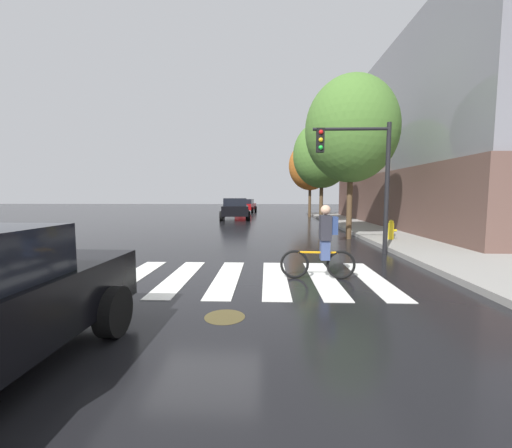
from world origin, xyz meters
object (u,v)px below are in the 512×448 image
(street_tree_near, at_px, (351,130))
(manhole_cover, at_px, (225,317))
(street_tree_far, at_px, (310,166))
(street_tree_mid, at_px, (322,155))
(traffic_light_near, at_px, (362,165))
(sedan_mid, at_px, (235,208))
(cyclist, at_px, (324,242))
(fire_hydrant, at_px, (391,230))
(sedan_far, at_px, (246,205))

(street_tree_near, bearing_deg, manhole_cover, -115.06)
(street_tree_far, bearing_deg, street_tree_mid, -91.36)
(street_tree_mid, bearing_deg, traffic_light_near, -92.96)
(street_tree_mid, bearing_deg, manhole_cover, -104.64)
(traffic_light_near, bearing_deg, street_tree_near, 81.06)
(street_tree_mid, distance_m, street_tree_far, 6.80)
(sedan_mid, distance_m, street_tree_mid, 8.07)
(cyclist, relative_size, fire_hydrant, 2.19)
(street_tree_near, distance_m, street_tree_mid, 7.16)
(street_tree_near, height_order, street_tree_mid, street_tree_near)
(traffic_light_near, bearing_deg, fire_hydrant, 50.41)
(sedan_mid, bearing_deg, street_tree_far, 25.38)
(cyclist, relative_size, street_tree_near, 0.25)
(sedan_mid, height_order, fire_hydrant, sedan_mid)
(sedan_mid, relative_size, fire_hydrant, 6.39)
(manhole_cover, xyz_separation_m, fire_hydrant, (5.60, 7.87, 0.53))
(street_tree_near, xyz_separation_m, street_tree_mid, (-0.00, 7.16, -0.17))
(manhole_cover, xyz_separation_m, street_tree_mid, (4.24, 16.22, 4.51))
(manhole_cover, bearing_deg, fire_hydrant, 54.56)
(fire_hydrant, relative_size, street_tree_far, 0.12)
(sedan_far, height_order, street_tree_near, street_tree_near)
(manhole_cover, height_order, street_tree_far, street_tree_far)
(sedan_mid, relative_size, street_tree_near, 0.72)
(fire_hydrant, bearing_deg, sedan_mid, 121.49)
(traffic_light_near, relative_size, street_tree_mid, 0.63)
(sedan_mid, distance_m, fire_hydrant, 14.28)
(cyclist, distance_m, street_tree_far, 21.12)
(street_tree_mid, bearing_deg, street_tree_near, -89.99)
(manhole_cover, relative_size, street_tree_far, 0.10)
(sedan_mid, relative_size, sedan_far, 1.13)
(fire_hydrant, relative_size, street_tree_mid, 0.12)
(sedan_far, bearing_deg, street_tree_mid, -66.91)
(manhole_cover, distance_m, street_tree_near, 11.04)
(street_tree_near, bearing_deg, fire_hydrant, -41.10)
(cyclist, distance_m, traffic_light_near, 4.17)
(sedan_mid, height_order, street_tree_mid, street_tree_mid)
(sedan_far, height_order, street_tree_far, street_tree_far)
(traffic_light_near, bearing_deg, street_tree_far, 87.66)
(sedan_far, distance_m, street_tree_mid, 15.48)
(sedan_far, xyz_separation_m, cyclist, (3.60, -27.69, 0.08))
(sedan_far, relative_size, street_tree_near, 0.63)
(sedan_far, relative_size, traffic_light_near, 1.05)
(fire_hydrant, distance_m, street_tree_mid, 9.35)
(street_tree_far, bearing_deg, traffic_light_near, -92.34)
(manhole_cover, relative_size, street_tree_mid, 0.10)
(sedan_far, bearing_deg, fire_hydrant, -71.87)
(street_tree_near, bearing_deg, sedan_far, 105.69)
(sedan_far, bearing_deg, sedan_mid, -91.15)
(sedan_far, height_order, fire_hydrant, sedan_far)
(traffic_light_near, xyz_separation_m, fire_hydrant, (1.92, 2.32, -2.33))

